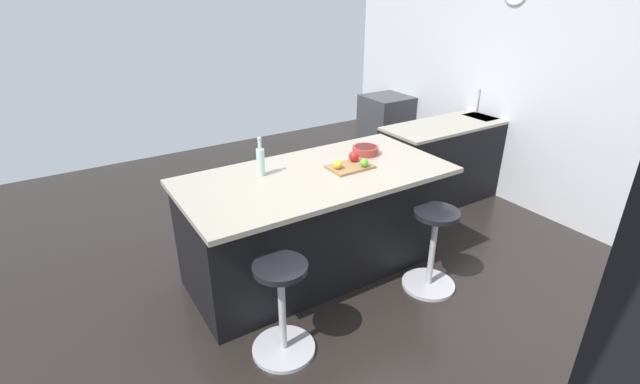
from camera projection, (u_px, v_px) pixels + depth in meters
name	position (u px, v px, depth m)	size (l,w,h in m)	color
ground_plane	(310.00, 267.00, 4.07)	(7.25, 7.25, 0.00)	black
interior_partition_left	(528.00, 77.00, 4.79)	(0.15, 5.58, 2.82)	silver
sink_cabinet	(465.00, 156.00, 5.32)	(2.20, 0.60, 1.20)	black
oven_range	(386.00, 127.00, 6.44)	(0.60, 0.61, 0.89)	#38383D
kitchen_island	(314.00, 222.00, 3.84)	(2.18, 1.08, 0.94)	black
stool_by_window	(432.00, 252.00, 3.68)	(0.44, 0.44, 0.71)	#B7B7BC
stool_middle	(282.00, 312.00, 3.01)	(0.44, 0.44, 0.71)	#B7B7BC
cutting_board	(350.00, 167.00, 3.71)	(0.36, 0.24, 0.02)	olive
apple_yellow	(338.00, 164.00, 3.63)	(0.08, 0.08, 0.08)	gold
apple_red	(354.00, 156.00, 3.78)	(0.09, 0.09, 0.09)	red
apple_green	(364.00, 162.00, 3.67)	(0.07, 0.07, 0.07)	#609E2D
water_bottle	(261.00, 161.00, 3.52)	(0.06, 0.06, 0.31)	silver
fruit_bowl	(365.00, 150.00, 3.99)	(0.23, 0.23, 0.07)	#993833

